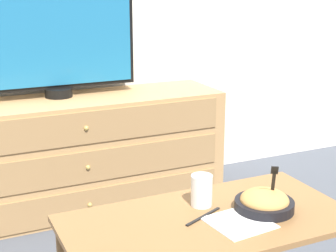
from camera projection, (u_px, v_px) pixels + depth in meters
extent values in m
plane|color=#474C56|center=(72.00, 190.00, 3.13)|extent=(12.00, 12.00, 0.00)
cube|color=tan|center=(77.00, 154.00, 2.82)|extent=(1.62, 0.43, 0.63)
cube|color=#A1794C|center=(89.00, 204.00, 2.69)|extent=(1.49, 0.01, 0.17)
sphere|color=tan|center=(90.00, 205.00, 2.68)|extent=(0.02, 0.02, 0.02)
cube|color=#A1794C|center=(88.00, 167.00, 2.63)|extent=(1.49, 0.01, 0.17)
sphere|color=tan|center=(88.00, 167.00, 2.62)|extent=(0.02, 0.02, 0.02)
cube|color=#A1794C|center=(86.00, 128.00, 2.57)|extent=(1.49, 0.01, 0.17)
sphere|color=tan|center=(86.00, 128.00, 2.57)|extent=(0.02, 0.02, 0.02)
cylinder|color=black|center=(59.00, 93.00, 2.77)|extent=(0.15, 0.15, 0.05)
cube|color=black|center=(55.00, 41.00, 2.70)|extent=(0.86, 0.04, 0.50)
cube|color=#1E6B9E|center=(56.00, 42.00, 2.68)|extent=(0.82, 0.01, 0.46)
cube|color=olive|center=(209.00, 221.00, 1.71)|extent=(0.97, 0.50, 0.02)
cylinder|color=brown|center=(277.00, 231.00, 2.15)|extent=(0.04, 0.04, 0.45)
cylinder|color=black|center=(264.00, 205.00, 1.77)|extent=(0.20, 0.20, 0.04)
ellipsoid|color=tan|center=(264.00, 200.00, 1.76)|extent=(0.17, 0.17, 0.07)
cube|color=black|center=(273.00, 185.00, 1.74)|extent=(0.05, 0.07, 0.14)
cube|color=black|center=(275.00, 170.00, 1.69)|extent=(0.03, 0.03, 0.03)
cylinder|color=beige|center=(202.00, 196.00, 1.80)|extent=(0.07, 0.07, 0.07)
cylinder|color=white|center=(202.00, 190.00, 1.80)|extent=(0.08, 0.08, 0.11)
cube|color=white|center=(239.00, 223.00, 1.68)|extent=(0.21, 0.21, 0.00)
cube|color=black|center=(203.00, 216.00, 1.72)|extent=(0.16, 0.08, 0.01)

